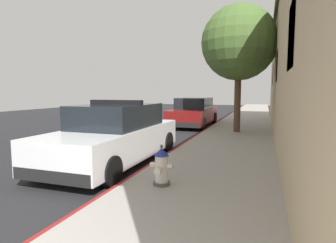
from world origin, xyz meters
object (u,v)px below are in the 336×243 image
(police_cruiser, at_px, (116,135))
(street_tree, at_px, (239,43))
(parked_car_silver_ahead, at_px, (194,113))
(fire_hydrant, at_px, (161,167))

(police_cruiser, xyz_separation_m, street_tree, (2.59, 6.00, 3.21))
(parked_car_silver_ahead, relative_size, fire_hydrant, 6.37)
(parked_car_silver_ahead, distance_m, street_tree, 4.92)
(fire_hydrant, xyz_separation_m, street_tree, (0.65, 7.71, 3.45))
(parked_car_silver_ahead, bearing_deg, police_cruiser, -89.97)
(police_cruiser, xyz_separation_m, parked_car_silver_ahead, (-0.01, 8.68, -0.00))
(police_cruiser, relative_size, street_tree, 0.90)
(parked_car_silver_ahead, distance_m, fire_hydrant, 10.58)
(parked_car_silver_ahead, bearing_deg, street_tree, -46.00)
(police_cruiser, distance_m, fire_hydrant, 2.60)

